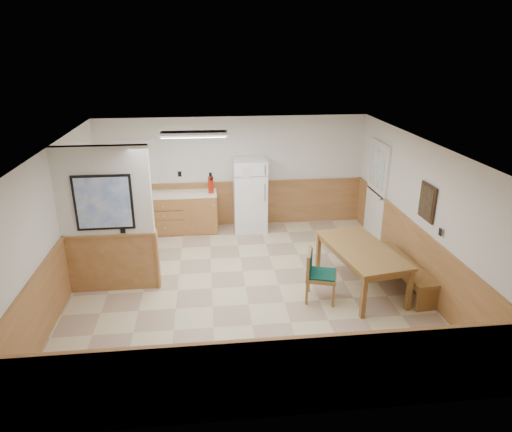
{
  "coord_description": "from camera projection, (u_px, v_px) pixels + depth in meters",
  "views": [
    {
      "loc": [
        -0.59,
        -6.99,
        3.97
      ],
      "look_at": [
        0.23,
        0.4,
        1.16
      ],
      "focal_mm": 32.0,
      "sensor_mm": 36.0,
      "label": 1
    }
  ],
  "objects": [
    {
      "name": "wall_painting",
      "position": [
        427.0,
        202.0,
        7.44
      ],
      "size": [
        0.04,
        0.5,
        0.6
      ],
      "color": "#302013",
      "rests_on": "right_wall"
    },
    {
      "name": "ceiling",
      "position": [
        244.0,
        145.0,
        7.08
      ],
      "size": [
        6.0,
        6.0,
        0.02
      ],
      "primitive_type": "cube",
      "color": "white",
      "rests_on": "back_wall"
    },
    {
      "name": "refrigerator",
      "position": [
        250.0,
        195.0,
        10.15
      ],
      "size": [
        0.73,
        0.72,
        1.63
      ],
      "rotation": [
        0.0,
        0.0,
        -0.01
      ],
      "color": "white",
      "rests_on": "ground"
    },
    {
      "name": "dining_table",
      "position": [
        361.0,
        253.0,
        7.71
      ],
      "size": [
        1.22,
        1.97,
        0.75
      ],
      "rotation": [
        0.0,
        0.0,
        0.17
      ],
      "color": "olive",
      "rests_on": "ground"
    },
    {
      "name": "dining_bench",
      "position": [
        403.0,
        268.0,
        7.88
      ],
      "size": [
        0.52,
        1.76,
        0.45
      ],
      "rotation": [
        0.0,
        0.0,
        0.08
      ],
      "color": "olive",
      "rests_on": "ground"
    },
    {
      "name": "right_wall",
      "position": [
        419.0,
        213.0,
        7.83
      ],
      "size": [
        0.02,
        6.0,
        2.5
      ],
      "primitive_type": "cube",
      "color": "silver",
      "rests_on": "ground"
    },
    {
      "name": "fluorescent_fixture",
      "position": [
        194.0,
        134.0,
        8.22
      ],
      "size": [
        1.2,
        0.3,
        0.09
      ],
      "color": "white",
      "rests_on": "ceiling"
    },
    {
      "name": "exterior_door",
      "position": [
        376.0,
        191.0,
        9.66
      ],
      "size": [
        0.07,
        1.02,
        2.15
      ],
      "color": "white",
      "rests_on": "ground"
    },
    {
      "name": "kitchen_window",
      "position": [
        137.0,
        162.0,
        9.96
      ],
      "size": [
        0.8,
        0.04,
        1.0
      ],
      "color": "white",
      "rests_on": "back_wall"
    },
    {
      "name": "partition_wall",
      "position": [
        107.0,
        222.0,
        7.47
      ],
      "size": [
        1.5,
        0.2,
        2.5
      ],
      "color": "silver",
      "rests_on": "ground"
    },
    {
      "name": "ground",
      "position": [
        245.0,
        287.0,
        7.96
      ],
      "size": [
        6.0,
        6.0,
        0.0
      ],
      "primitive_type": "plane",
      "color": "beige",
      "rests_on": "ground"
    },
    {
      "name": "wainscot_right",
      "position": [
        412.0,
        253.0,
        8.09
      ],
      "size": [
        0.04,
        6.0,
        1.0
      ],
      "primitive_type": "cube",
      "color": "#B57548",
      "rests_on": "ground"
    },
    {
      "name": "soap_bottle",
      "position": [
        130.0,
        190.0,
        9.82
      ],
      "size": [
        0.1,
        0.1,
        0.25
      ],
      "primitive_type": "cylinder",
      "rotation": [
        0.0,
        0.0,
        -0.33
      ],
      "color": "#1A913D",
      "rests_on": "kitchen_counter"
    },
    {
      "name": "wainscot_back",
      "position": [
        234.0,
        204.0,
        10.55
      ],
      "size": [
        6.0,
        0.04,
        1.0
      ],
      "primitive_type": "cube",
      "color": "#B57548",
      "rests_on": "ground"
    },
    {
      "name": "fire_extinguisher",
      "position": [
        211.0,
        184.0,
        9.96
      ],
      "size": [
        0.14,
        0.14,
        0.46
      ],
      "rotation": [
        0.0,
        0.0,
        -0.33
      ],
      "color": "#B91C09",
      "rests_on": "kitchen_counter"
    },
    {
      "name": "kitchen_counter",
      "position": [
        181.0,
        212.0,
        10.17
      ],
      "size": [
        2.2,
        0.61,
        1.0
      ],
      "color": "olive",
      "rests_on": "ground"
    },
    {
      "name": "back_wall",
      "position": [
        233.0,
        172.0,
        10.31
      ],
      "size": [
        6.0,
        0.02,
        2.5
      ],
      "primitive_type": "cube",
      "color": "silver",
      "rests_on": "ground"
    },
    {
      "name": "left_wall",
      "position": [
        56.0,
        227.0,
        7.21
      ],
      "size": [
        0.02,
        6.0,
        2.5
      ],
      "primitive_type": "cube",
      "color": "silver",
      "rests_on": "ground"
    },
    {
      "name": "dining_chair",
      "position": [
        316.0,
        272.0,
        7.42
      ],
      "size": [
        0.78,
        0.63,
        0.85
      ],
      "rotation": [
        0.0,
        0.0,
        -0.3
      ],
      "color": "olive",
      "rests_on": "ground"
    },
    {
      "name": "wainscot_left",
      "position": [
        65.0,
        270.0,
        7.48
      ],
      "size": [
        0.04,
        6.0,
        1.0
      ],
      "primitive_type": "cube",
      "color": "#B57548",
      "rests_on": "ground"
    }
  ]
}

